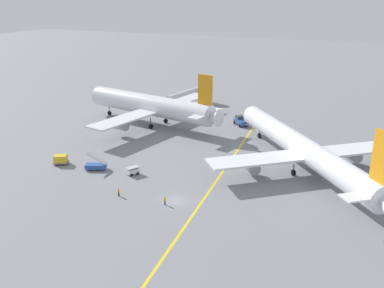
% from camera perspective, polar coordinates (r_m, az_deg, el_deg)
% --- Properties ---
extents(ground_plane, '(600.00, 600.00, 0.00)m').
position_cam_1_polar(ground_plane, '(83.04, -2.17, -7.46)').
color(ground_plane, gray).
extents(taxiway_stripe, '(12.27, 119.47, 0.01)m').
position_cam_1_polar(taxiway_stripe, '(89.89, 2.88, -5.28)').
color(taxiway_stripe, yellow).
rests_on(taxiway_stripe, ground).
extents(airliner_at_gate_left, '(48.12, 48.40, 16.79)m').
position_cam_1_polar(airliner_at_gate_left, '(128.98, -5.40, 5.02)').
color(airliner_at_gate_left, silver).
rests_on(airliner_at_gate_left, ground).
extents(airliner_being_pushed, '(43.41, 49.52, 16.27)m').
position_cam_1_polar(airliner_being_pushed, '(98.83, 14.14, -0.53)').
color(airliner_being_pushed, white).
rests_on(airliner_being_pushed, ground).
extents(pushback_tug, '(6.84, 7.19, 2.91)m').
position_cam_1_polar(pushback_tug, '(129.71, 6.42, 3.01)').
color(pushback_tug, '#2D4C8C').
rests_on(pushback_tug, ground).
extents(gse_baggage_cart_near_cluster, '(2.67, 3.15, 1.71)m').
position_cam_1_polar(gse_baggage_cart_near_cluster, '(95.02, -7.73, -3.47)').
color(gse_baggage_cart_near_cluster, silver).
rests_on(gse_baggage_cart_near_cluster, ground).
extents(gse_container_dolly_flat, '(3.83, 3.34, 2.15)m').
position_cam_1_polar(gse_container_dolly_flat, '(103.97, -16.75, -1.92)').
color(gse_container_dolly_flat, slate).
rests_on(gse_container_dolly_flat, ground).
extents(gse_stair_truck_yellow, '(4.94, 3.49, 4.06)m').
position_cam_1_polar(gse_stair_truck_yellow, '(98.93, -12.42, -2.72)').
color(gse_stair_truck_yellow, '#2D5199').
rests_on(gse_stair_truck_yellow, ground).
extents(ground_crew_marshaller_foreground, '(0.36, 0.48, 1.60)m').
position_cam_1_polar(ground_crew_marshaller_foreground, '(81.45, -3.56, -7.39)').
color(ground_crew_marshaller_foreground, '#2D3351').
rests_on(ground_crew_marshaller_foreground, ground).
extents(ground_crew_wing_walker_right, '(0.36, 0.36, 1.56)m').
position_cam_1_polar(ground_crew_wing_walker_right, '(85.75, -9.55, -6.22)').
color(ground_crew_wing_walker_right, black).
rests_on(ground_crew_wing_walker_right, ground).
extents(jet_bridge, '(6.96, 22.57, 6.26)m').
position_cam_1_polar(jet_bridge, '(149.00, -0.22, 6.56)').
color(jet_bridge, '#B7B7BC').
rests_on(jet_bridge, ground).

